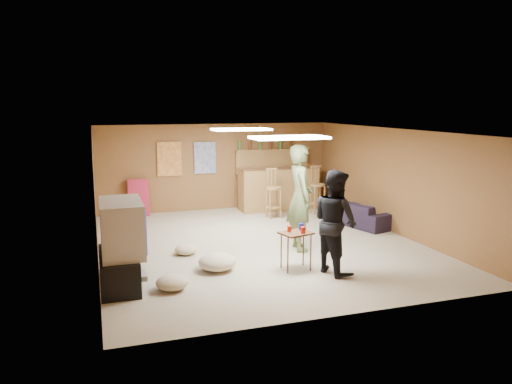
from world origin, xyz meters
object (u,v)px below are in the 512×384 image
object	(u,v)px
tv_body	(122,227)
bar_counter	(278,188)
sofa	(356,212)
person_black	(335,221)
tray_table	(296,251)
person_olive	(300,198)

from	to	relation	value
tv_body	bar_counter	world-z (taller)	tv_body
tv_body	sofa	world-z (taller)	tv_body
tv_body	person_black	world-z (taller)	person_black
sofa	tray_table	xyz separation A→B (m)	(-2.52, -2.49, 0.05)
person_black	sofa	bearing A→B (deg)	-48.35
person_olive	sofa	bearing A→B (deg)	-47.98
tv_body	sofa	distance (m)	5.81
person_olive	person_black	bearing A→B (deg)	-172.52
tv_body	person_olive	xyz separation A→B (m)	(3.26, 0.93, 0.09)
person_black	tray_table	size ratio (longest dim) A/B	2.67
sofa	tray_table	distance (m)	3.55
tv_body	tray_table	world-z (taller)	tv_body
tray_table	person_olive	bearing A→B (deg)	63.92
tv_body	person_black	bearing A→B (deg)	-7.40
bar_counter	sofa	size ratio (longest dim) A/B	1.09
bar_counter	person_black	distance (m)	4.96
person_olive	sofa	distance (m)	2.58
bar_counter	person_olive	distance (m)	3.65
person_black	sofa	world-z (taller)	person_black
sofa	person_black	bearing A→B (deg)	129.14
bar_counter	sofa	world-z (taller)	bar_counter
person_black	sofa	distance (m)	3.48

